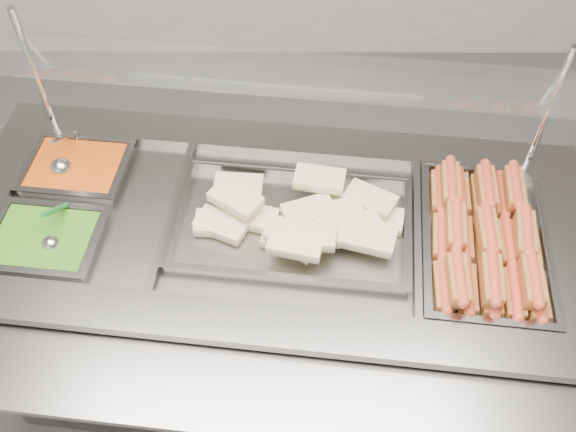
{
  "coord_description": "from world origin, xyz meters",
  "views": [
    {
      "loc": [
        0.07,
        -0.73,
        2.38
      ],
      "look_at": [
        0.07,
        0.46,
        0.92
      ],
      "focal_mm": 40.0,
      "sensor_mm": 36.0,
      "label": 1
    }
  ],
  "objects_px": {
    "pan_hotdogs": "(482,247)",
    "sneeze_guard": "(279,74)",
    "ladle": "(62,166)",
    "serving_spoon": "(52,238)",
    "pan_wraps": "(291,227)",
    "steam_counter": "(274,300)"
  },
  "relations": [
    {
      "from": "steam_counter",
      "to": "pan_wraps",
      "type": "xyz_separation_m",
      "value": [
        0.06,
        -0.01,
        0.43
      ]
    },
    {
      "from": "ladle",
      "to": "serving_spoon",
      "type": "xyz_separation_m",
      "value": [
        0.04,
        -0.29,
        0.0
      ]
    },
    {
      "from": "steam_counter",
      "to": "pan_wraps",
      "type": "distance_m",
      "value": 0.43
    },
    {
      "from": "serving_spoon",
      "to": "ladle",
      "type": "bearing_deg",
      "value": 97.61
    },
    {
      "from": "sneeze_guard",
      "to": "pan_wraps",
      "type": "height_order",
      "value": "sneeze_guard"
    },
    {
      "from": "sneeze_guard",
      "to": "pan_wraps",
      "type": "bearing_deg",
      "value": -81.06
    },
    {
      "from": "ladle",
      "to": "sneeze_guard",
      "type": "bearing_deg",
      "value": 0.92
    },
    {
      "from": "pan_hotdogs",
      "to": "ladle",
      "type": "bearing_deg",
      "value": 167.9
    },
    {
      "from": "sneeze_guard",
      "to": "ladle",
      "type": "relative_size",
      "value": 8.68
    },
    {
      "from": "pan_hotdogs",
      "to": "serving_spoon",
      "type": "distance_m",
      "value": 1.25
    },
    {
      "from": "pan_hotdogs",
      "to": "sneeze_guard",
      "type": "bearing_deg",
      "value": 154.32
    },
    {
      "from": "sneeze_guard",
      "to": "pan_wraps",
      "type": "distance_m",
      "value": 0.45
    },
    {
      "from": "pan_wraps",
      "to": "serving_spoon",
      "type": "height_order",
      "value": "serving_spoon"
    },
    {
      "from": "steam_counter",
      "to": "serving_spoon",
      "type": "height_order",
      "value": "serving_spoon"
    },
    {
      "from": "sneeze_guard",
      "to": "pan_hotdogs",
      "type": "xyz_separation_m",
      "value": [
        0.6,
        -0.29,
        -0.41
      ]
    },
    {
      "from": "pan_wraps",
      "to": "ladle",
      "type": "relative_size",
      "value": 3.74
    },
    {
      "from": "serving_spoon",
      "to": "pan_wraps",
      "type": "bearing_deg",
      "value": 6.11
    },
    {
      "from": "pan_hotdogs",
      "to": "ladle",
      "type": "distance_m",
      "value": 1.32
    },
    {
      "from": "steam_counter",
      "to": "sneeze_guard",
      "type": "xyz_separation_m",
      "value": [
        0.02,
        0.22,
        0.82
      ]
    },
    {
      "from": "steam_counter",
      "to": "pan_hotdogs",
      "type": "height_order",
      "value": "pan_hotdogs"
    },
    {
      "from": "pan_hotdogs",
      "to": "pan_wraps",
      "type": "bearing_deg",
      "value": 173.6
    },
    {
      "from": "pan_hotdogs",
      "to": "serving_spoon",
      "type": "relative_size",
      "value": 3.34
    }
  ]
}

